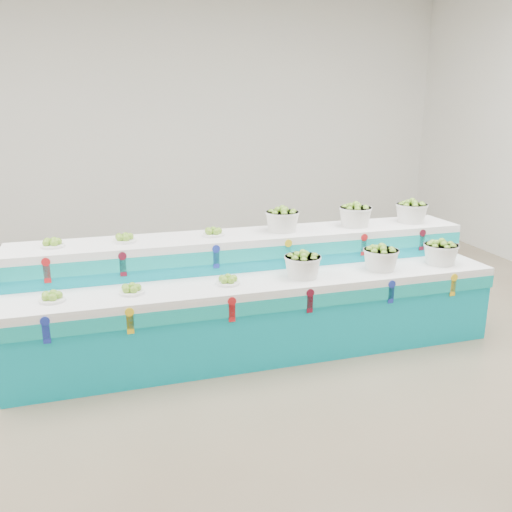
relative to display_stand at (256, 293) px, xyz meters
name	(u,v)px	position (x,y,z in m)	size (l,w,h in m)	color
ground	(187,367)	(-0.70, -0.33, -0.51)	(10.00, 10.00, 0.00)	#73634E
back_wall	(150,118)	(-0.70, 4.67, 1.49)	(10.00, 10.00, 0.00)	silver
display_stand	(256,293)	(0.00, 0.00, 0.00)	(4.38, 1.12, 1.02)	#08A5BB
plate_lower_left	(52,296)	(-1.73, -0.38, 0.25)	(0.21, 0.21, 0.09)	white
plate_lower_mid	(131,288)	(-1.12, -0.35, 0.25)	(0.21, 0.21, 0.09)	white
plate_lower_right	(228,279)	(-0.32, -0.29, 0.25)	(0.21, 0.21, 0.09)	white
basket_lower_left	(303,264)	(0.37, -0.25, 0.33)	(0.33, 0.33, 0.23)	silver
basket_lower_mid	(381,257)	(1.14, -0.20, 0.33)	(0.33, 0.33, 0.23)	silver
basket_lower_right	(441,252)	(1.79, -0.15, 0.33)	(0.33, 0.33, 0.23)	silver
plate_upper_left	(52,242)	(-1.76, 0.16, 0.55)	(0.21, 0.21, 0.09)	white
plate_upper_mid	(124,237)	(-1.16, 0.20, 0.55)	(0.21, 0.21, 0.09)	white
plate_upper_right	(213,231)	(-0.35, 0.25, 0.55)	(0.21, 0.21, 0.09)	white
basket_upper_left	(282,219)	(0.33, 0.29, 0.63)	(0.33, 0.33, 0.23)	silver
basket_upper_mid	(355,215)	(1.11, 0.34, 0.63)	(0.33, 0.33, 0.23)	silver
basket_upper_right	(411,211)	(1.76, 0.39, 0.63)	(0.33, 0.33, 0.23)	silver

